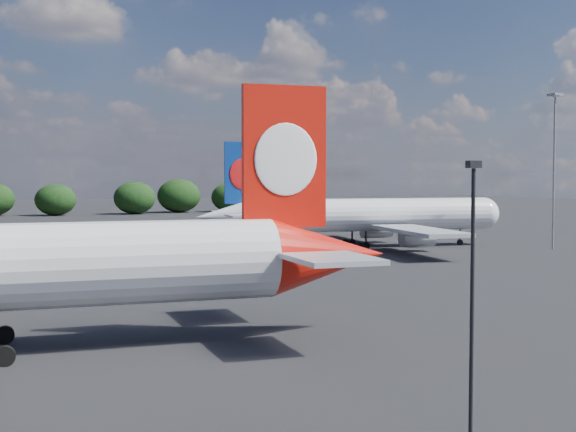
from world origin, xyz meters
name	(u,v)px	position (x,y,z in m)	size (l,w,h in m)	color
china_southern_airliner	(361,216)	(53.31, 67.45, 4.55)	(45.69, 43.61, 14.93)	silver
apron_lamp_post	(472,290)	(14.63, -7.43, 6.17)	(0.55, 0.30, 11.03)	black
floodlight_mast_near	(554,148)	(76.39, 53.85, 14.09)	(1.60, 1.60, 21.69)	gray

